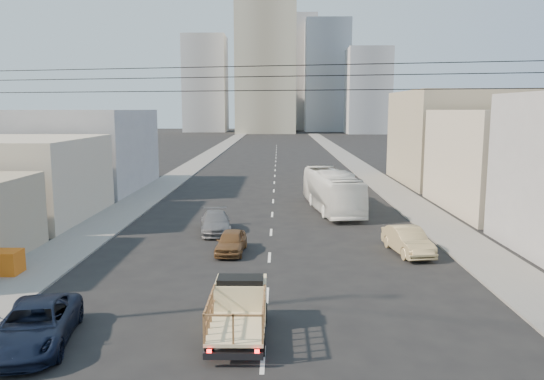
{
  "coord_description": "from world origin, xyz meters",
  "views": [
    {
      "loc": [
        0.52,
        -14.2,
        8.06
      ],
      "look_at": [
        0.12,
        15.65,
        3.5
      ],
      "focal_mm": 35.0,
      "sensor_mm": 36.0,
      "label": 1
    }
  ],
  "objects_px": {
    "navy_pickup": "(35,325)",
    "crate_stack": "(2,262)",
    "city_bus": "(332,191)",
    "sedan_grey": "(216,222)",
    "sedan_tan": "(408,241)",
    "flatbed_pickup": "(239,306)",
    "sedan_brown": "(231,242)"
  },
  "relations": [
    {
      "from": "flatbed_pickup",
      "to": "city_bus",
      "type": "bearing_deg",
      "value": 76.68
    },
    {
      "from": "sedan_tan",
      "to": "sedan_grey",
      "type": "xyz_separation_m",
      "value": [
        -11.43,
        5.01,
        -0.06
      ]
    },
    {
      "from": "navy_pickup",
      "to": "sedan_grey",
      "type": "relative_size",
      "value": 1.11
    },
    {
      "from": "city_bus",
      "to": "crate_stack",
      "type": "distance_m",
      "value": 24.77
    },
    {
      "from": "sedan_tan",
      "to": "sedan_grey",
      "type": "bearing_deg",
      "value": 147.65
    },
    {
      "from": "navy_pickup",
      "to": "sedan_tan",
      "type": "xyz_separation_m",
      "value": [
        15.64,
        11.96,
        0.02
      ]
    },
    {
      "from": "sedan_brown",
      "to": "sedan_tan",
      "type": "xyz_separation_m",
      "value": [
        9.96,
        -0.03,
        0.1
      ]
    },
    {
      "from": "city_bus",
      "to": "sedan_grey",
      "type": "height_order",
      "value": "city_bus"
    },
    {
      "from": "flatbed_pickup",
      "to": "navy_pickup",
      "type": "relative_size",
      "value": 0.85
    },
    {
      "from": "sedan_grey",
      "to": "flatbed_pickup",
      "type": "bearing_deg",
      "value": -88.01
    },
    {
      "from": "navy_pickup",
      "to": "crate_stack",
      "type": "height_order",
      "value": "navy_pickup"
    },
    {
      "from": "sedan_grey",
      "to": "crate_stack",
      "type": "distance_m",
      "value": 13.22
    },
    {
      "from": "flatbed_pickup",
      "to": "crate_stack",
      "type": "xyz_separation_m",
      "value": [
        -12.09,
        6.72,
        -0.4
      ]
    },
    {
      "from": "sedan_brown",
      "to": "crate_stack",
      "type": "xyz_separation_m",
      "value": [
        -10.82,
        -4.37,
        0.05
      ]
    },
    {
      "from": "flatbed_pickup",
      "to": "sedan_grey",
      "type": "bearing_deg",
      "value": 99.68
    },
    {
      "from": "flatbed_pickup",
      "to": "navy_pickup",
      "type": "distance_m",
      "value": 7.02
    },
    {
      "from": "flatbed_pickup",
      "to": "city_bus",
      "type": "xyz_separation_m",
      "value": [
        5.67,
        23.96,
        0.51
      ]
    },
    {
      "from": "navy_pickup",
      "to": "sedan_grey",
      "type": "distance_m",
      "value": 17.49
    },
    {
      "from": "crate_stack",
      "to": "city_bus",
      "type": "bearing_deg",
      "value": 44.13
    },
    {
      "from": "sedan_tan",
      "to": "flatbed_pickup",
      "type": "bearing_deg",
      "value": -136.82
    },
    {
      "from": "navy_pickup",
      "to": "sedan_brown",
      "type": "bearing_deg",
      "value": 54.86
    },
    {
      "from": "navy_pickup",
      "to": "crate_stack",
      "type": "distance_m",
      "value": 9.19
    },
    {
      "from": "navy_pickup",
      "to": "sedan_tan",
      "type": "height_order",
      "value": "sedan_tan"
    },
    {
      "from": "sedan_grey",
      "to": "navy_pickup",
      "type": "bearing_deg",
      "value": -111.62
    },
    {
      "from": "sedan_brown",
      "to": "sedan_grey",
      "type": "relative_size",
      "value": 0.8
    },
    {
      "from": "sedan_tan",
      "to": "sedan_grey",
      "type": "distance_m",
      "value": 12.48
    },
    {
      "from": "sedan_tan",
      "to": "crate_stack",
      "type": "height_order",
      "value": "sedan_tan"
    },
    {
      "from": "city_bus",
      "to": "sedan_grey",
      "type": "relative_size",
      "value": 2.46
    },
    {
      "from": "flatbed_pickup",
      "to": "sedan_tan",
      "type": "height_order",
      "value": "flatbed_pickup"
    },
    {
      "from": "flatbed_pickup",
      "to": "sedan_grey",
      "type": "relative_size",
      "value": 0.94
    },
    {
      "from": "city_bus",
      "to": "sedan_tan",
      "type": "xyz_separation_m",
      "value": [
        3.02,
        -12.89,
        -0.86
      ]
    },
    {
      "from": "navy_pickup",
      "to": "city_bus",
      "type": "distance_m",
      "value": 27.89
    }
  ]
}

